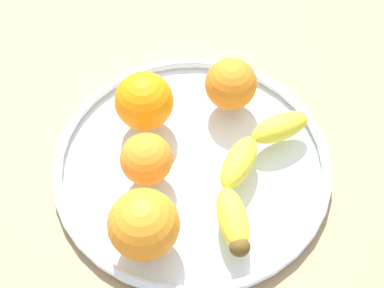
{
  "coord_description": "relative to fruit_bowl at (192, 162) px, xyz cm",
  "views": [
    {
      "loc": [
        32.11,
        15.05,
        55.98
      ],
      "look_at": [
        0.0,
        0.0,
        4.8
      ],
      "focal_mm": 50.77,
      "sensor_mm": 36.0,
      "label": 1
    }
  ],
  "objects": [
    {
      "name": "ground_plane",
      "position": [
        0.0,
        0.0,
        -2.92
      ],
      "size": [
        153.51,
        153.51,
        4.0
      ],
      "primitive_type": "cube",
      "color": "#977C57"
    },
    {
      "name": "fruit_bowl",
      "position": [
        0.0,
        0.0,
        0.0
      ],
      "size": [
        33.51,
        33.51,
        1.8
      ],
      "color": "silver",
      "rests_on": "ground_plane"
    },
    {
      "name": "banana",
      "position": [
        -0.37,
        7.26,
        2.5
      ],
      "size": [
        21.86,
        8.01,
        3.24
      ],
      "rotation": [
        0.0,
        0.0,
        -0.04
      ],
      "color": "yellow",
      "rests_on": "fruit_bowl"
    },
    {
      "name": "orange_front_right",
      "position": [
        -2.85,
        -7.69,
        4.47
      ],
      "size": [
        7.17,
        7.17,
        7.17
      ],
      "primitive_type": "sphere",
      "color": "orange",
      "rests_on": "fruit_bowl"
    },
    {
      "name": "orange_center",
      "position": [
        -10.06,
        0.6,
        4.14
      ],
      "size": [
        6.51,
        6.51,
        6.51
      ],
      "primitive_type": "sphere",
      "color": "orange",
      "rests_on": "fruit_bowl"
    },
    {
      "name": "orange_back_right",
      "position": [
        4.09,
        -3.76,
        3.91
      ],
      "size": [
        6.05,
        6.05,
        6.05
      ],
      "primitive_type": "sphere",
      "color": "orange",
      "rests_on": "fruit_bowl"
    },
    {
      "name": "orange_back_left",
      "position": [
        11.7,
        -0.45,
        4.67
      ],
      "size": [
        7.57,
        7.57,
        7.57
      ],
      "primitive_type": "sphere",
      "color": "orange",
      "rests_on": "fruit_bowl"
    }
  ]
}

